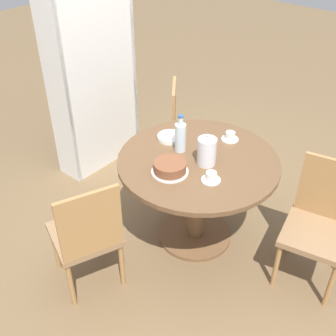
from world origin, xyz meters
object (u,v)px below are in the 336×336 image
at_px(cup_a, 230,137).
at_px(chair_c, 87,234).
at_px(bookshelf, 96,85).
at_px(chair_a, 319,222).
at_px(coffee_pot, 207,150).
at_px(cup_b, 211,177).
at_px(cake_main, 170,168).
at_px(water_bottle, 180,136).
at_px(chair_b, 188,129).

bearing_deg(cup_a, chair_c, 166.25).
distance_m(chair_c, bookshelf, 1.62).
relative_size(chair_a, coffee_pot, 3.80).
bearing_deg(coffee_pot, bookshelf, 78.54).
height_order(chair_c, cup_b, chair_c).
relative_size(chair_c, cup_b, 6.95).
bearing_deg(cake_main, water_bottle, 24.74).
relative_size(water_bottle, cake_main, 1.13).
bearing_deg(water_bottle, cup_a, -28.99).
height_order(chair_b, chair_c, same).
distance_m(cake_main, cup_b, 0.28).
xyz_separation_m(chair_a, water_bottle, (-0.24, 1.02, 0.39)).
relative_size(chair_c, water_bottle, 3.17).
xyz_separation_m(chair_c, bookshelf, (1.12, 1.11, 0.33)).
xyz_separation_m(chair_b, water_bottle, (-0.65, -0.42, 0.39)).
xyz_separation_m(chair_b, bookshelf, (-0.37, 0.79, 0.33)).
height_order(chair_a, cake_main, chair_a).
relative_size(water_bottle, cup_b, 2.19).
relative_size(coffee_pot, cake_main, 0.94).
distance_m(chair_a, bookshelf, 2.25).
bearing_deg(chair_b, chair_c, 154.41).
relative_size(bookshelf, water_bottle, 6.11).
relative_size(cup_a, cup_b, 1.00).
xyz_separation_m(cake_main, cup_a, (0.61, -0.08, -0.01)).
distance_m(chair_a, coffee_pot, 0.90).
height_order(chair_b, cake_main, chair_b).
relative_size(chair_c, coffee_pot, 3.80).
bearing_deg(chair_b, bookshelf, 77.19).
distance_m(chair_b, chair_c, 1.53).
height_order(chair_a, water_bottle, water_bottle).
height_order(bookshelf, cup_b, bookshelf).
height_order(chair_a, cup_b, chair_a).
height_order(chair_a, cup_a, chair_a).
distance_m(bookshelf, cake_main, 1.43).
distance_m(chair_c, cake_main, 0.70).
height_order(water_bottle, cup_a, water_bottle).
distance_m(cup_a, cup_b, 0.54).
bearing_deg(chair_c, water_bottle, -164.54).
relative_size(chair_b, coffee_pot, 3.80).
bearing_deg(chair_a, cake_main, -162.82).
bearing_deg(cake_main, coffee_pot, -27.08).
bearing_deg(bookshelf, cake_main, 67.98).
height_order(chair_c, water_bottle, water_bottle).
relative_size(chair_c, bookshelf, 0.52).
xyz_separation_m(chair_a, chair_b, (0.41, 1.44, 0.00)).
relative_size(bookshelf, cake_main, 6.92).
distance_m(chair_a, chair_b, 1.49).
bearing_deg(chair_a, cup_b, -160.07).
xyz_separation_m(bookshelf, coffee_pot, (-0.29, -1.45, 0.05)).
bearing_deg(cup_b, bookshelf, 74.79).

